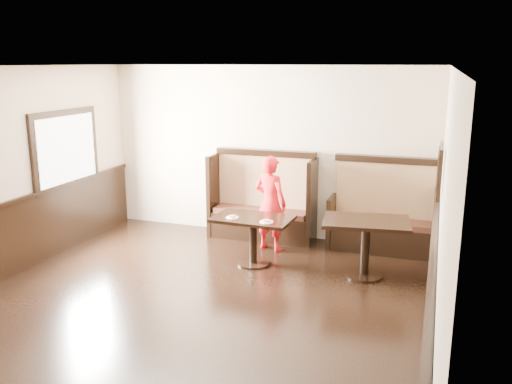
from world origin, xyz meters
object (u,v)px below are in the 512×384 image
at_px(booth_main, 263,206).
at_px(child, 270,203).
at_px(table_main, 253,228).
at_px(booth_neighbor, 383,220).
at_px(table_neighbor, 366,234).

distance_m(booth_main, child, 0.67).
xyz_separation_m(booth_main, table_main, (0.26, -1.24, 0.01)).
height_order(booth_neighbor, table_neighbor, booth_neighbor).
bearing_deg(child, booth_neighbor, -145.94).
xyz_separation_m(table_neighbor, child, (-1.53, 0.61, 0.15)).
distance_m(booth_neighbor, table_neighbor, 1.18).
relative_size(booth_neighbor, table_neighbor, 1.34).
bearing_deg(table_main, booth_neighbor, 38.53).
relative_size(table_main, child, 0.76).
bearing_deg(table_main, table_neighbor, 4.93).
relative_size(booth_main, table_neighbor, 1.42).
relative_size(booth_neighbor, table_main, 1.46).
bearing_deg(table_main, child, 88.69).
bearing_deg(table_neighbor, child, 150.49).
height_order(booth_main, table_neighbor, booth_main).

